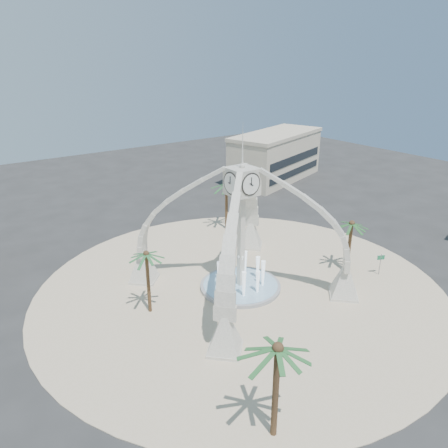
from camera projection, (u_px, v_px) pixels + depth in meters
ground at (240, 288)px, 43.57m from camera, size 140.00×140.00×0.00m
plaza at (240, 288)px, 43.56m from camera, size 40.00×40.00×0.06m
clock_tower at (241, 228)px, 41.19m from camera, size 17.94×17.94×16.30m
fountain at (240, 285)px, 43.47m from camera, size 8.00×8.00×3.62m
building_ne at (276, 156)px, 79.47m from camera, size 21.87×14.17×8.60m
palm_east at (352, 224)px, 45.17m from camera, size 4.28×4.28×6.17m
palm_west at (146, 255)px, 37.51m from camera, size 4.30×4.30×6.44m
palm_north at (227, 184)px, 55.91m from camera, size 4.98×4.98×7.01m
palm_south at (278, 349)px, 24.55m from camera, size 4.86×4.86×7.24m
street_sign at (381, 260)px, 45.49m from camera, size 0.82×0.39×2.44m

